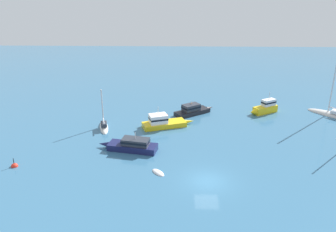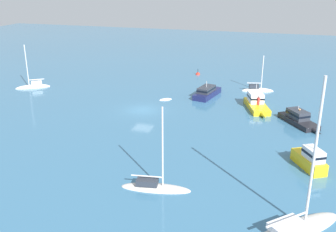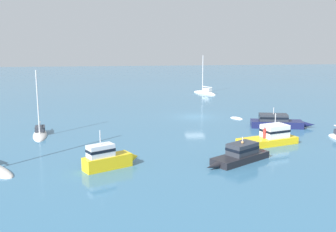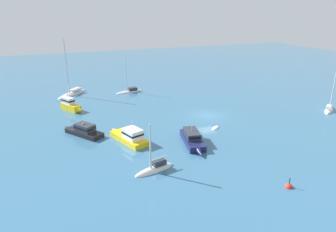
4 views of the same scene
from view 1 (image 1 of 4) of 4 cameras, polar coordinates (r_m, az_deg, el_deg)
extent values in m
plane|color=teal|center=(35.68, 6.63, -10.78)|extent=(160.00, 160.00, 0.00)
ellipsoid|color=white|center=(36.87, -1.66, -9.48)|extent=(1.97, 1.80, 0.42)
ellipsoid|color=silver|center=(48.60, -10.66, -1.93)|extent=(4.95, 2.32, 1.03)
cube|color=#2D333D|center=(47.77, -10.68, -1.35)|extent=(1.60, 1.13, 0.50)
cylinder|color=silver|center=(47.97, -10.93, 1.56)|extent=(0.18, 0.18, 4.92)
cylinder|color=silver|center=(47.56, -10.72, -0.81)|extent=(2.13, 0.69, 0.14)
cube|color=yellow|center=(47.97, -0.64, -1.41)|extent=(4.03, 6.42, 0.68)
cone|color=yellow|center=(49.08, 3.53, -0.91)|extent=(1.13, 1.65, 0.68)
cube|color=white|center=(47.38, -1.65, -0.46)|extent=(2.45, 2.87, 1.24)
cube|color=black|center=(47.36, -1.65, -0.39)|extent=(2.50, 2.92, 0.24)
cylinder|color=silver|center=(46.95, -1.66, 0.90)|extent=(0.08, 0.08, 1.16)
cylinder|color=red|center=(47.85, -0.16, -0.42)|extent=(0.32, 0.32, 0.94)
sphere|color=gray|center=(47.63, -0.16, 0.23)|extent=(0.24, 0.24, 0.24)
ellipsoid|color=silver|center=(57.80, 25.85, 0.03)|extent=(6.93, 7.01, 1.05)
cylinder|color=silver|center=(56.46, 26.02, 5.59)|extent=(0.19, 0.19, 10.24)
cube|color=black|center=(52.82, 4.06, 0.68)|extent=(4.83, 5.74, 0.61)
cone|color=black|center=(54.89, 6.95, 1.38)|extent=(1.31, 1.50, 0.61)
cube|color=#2D333D|center=(52.41, 3.89, 1.45)|extent=(2.78, 3.04, 1.00)
cube|color=black|center=(52.40, 3.89, 1.50)|extent=(2.83, 3.09, 0.24)
cylinder|color=silver|center=(52.16, 3.91, 2.24)|extent=(0.08, 0.08, 0.54)
cylinder|color=red|center=(52.55, 3.93, 1.49)|extent=(0.32, 0.32, 0.97)
sphere|color=tan|center=(52.35, 3.95, 2.11)|extent=(0.24, 0.24, 0.24)
cube|color=yellow|center=(55.17, 15.93, 1.06)|extent=(3.15, 4.14, 1.09)
cone|color=yellow|center=(53.57, 14.03, 0.65)|extent=(1.45, 1.41, 1.09)
cube|color=silver|center=(55.23, 16.48, 2.19)|extent=(2.00, 2.40, 1.02)
cube|color=black|center=(55.21, 16.49, 2.24)|extent=(2.05, 2.45, 0.24)
cylinder|color=silver|center=(54.89, 16.60, 3.28)|extent=(0.08, 0.08, 1.20)
cube|color=#191E4C|center=(41.59, -5.95, -5.20)|extent=(3.15, 6.20, 0.77)
cone|color=#191E4C|center=(42.83, -10.60, -4.65)|extent=(1.05, 1.60, 0.77)
cube|color=#2D333D|center=(41.13, -5.46, -4.29)|extent=(2.22, 3.47, 0.78)
cube|color=black|center=(41.12, -5.46, -4.24)|extent=(2.27, 3.52, 0.24)
cylinder|color=silver|center=(40.80, -5.50, -3.30)|extent=(0.08, 0.08, 0.78)
sphere|color=red|center=(41.65, -24.28, -7.70)|extent=(0.76, 0.76, 0.76)
cylinder|color=black|center=(41.34, -24.42, -6.86)|extent=(0.08, 0.08, 0.62)
camera|label=2|loc=(67.18, 48.07, 12.33)|focal=41.30mm
camera|label=3|loc=(85.48, 10.13, 15.90)|focal=45.88mm
camera|label=4|loc=(64.81, -35.43, 15.55)|focal=33.02mm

